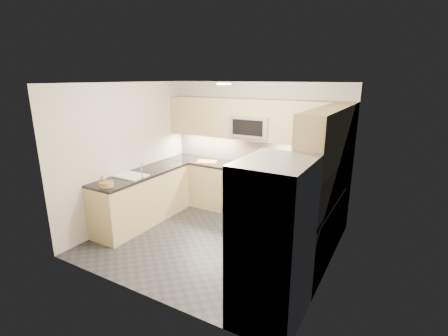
% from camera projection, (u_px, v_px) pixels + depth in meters
% --- Properties ---
extents(floor, '(3.60, 3.20, 0.00)m').
position_uv_depth(floor, '(213.00, 240.00, 5.31)').
color(floor, '#232328').
rests_on(floor, ground).
extents(ceiling, '(3.60, 3.20, 0.02)m').
position_uv_depth(ceiling, '(212.00, 83.00, 4.63)').
color(ceiling, beige).
rests_on(ceiling, wall_back).
extents(wall_back, '(3.60, 0.02, 2.50)m').
position_uv_depth(wall_back, '(256.00, 148.00, 6.31)').
color(wall_back, '#BBB0A3').
rests_on(wall_back, floor).
extents(wall_front, '(3.60, 0.02, 2.50)m').
position_uv_depth(wall_front, '(138.00, 200.00, 3.64)').
color(wall_front, '#BBB0A3').
rests_on(wall_front, floor).
extents(wall_left, '(0.02, 3.20, 2.50)m').
position_uv_depth(wall_left, '(128.00, 154.00, 5.83)').
color(wall_left, '#BBB0A3').
rests_on(wall_left, floor).
extents(wall_right, '(0.02, 3.20, 2.50)m').
position_uv_depth(wall_right, '(333.00, 186.00, 4.11)').
color(wall_right, '#BBB0A3').
rests_on(wall_right, floor).
extents(base_cab_back_left, '(1.42, 0.60, 0.90)m').
position_uv_depth(base_cab_back_left, '(201.00, 183.00, 6.80)').
color(base_cab_back_left, tan).
rests_on(base_cab_back_left, floor).
extents(base_cab_back_right, '(1.42, 0.60, 0.90)m').
position_uv_depth(base_cab_back_right, '(304.00, 202.00, 5.75)').
color(base_cab_back_right, tan).
rests_on(base_cab_back_right, floor).
extents(base_cab_right, '(0.60, 1.70, 0.90)m').
position_uv_depth(base_cab_right, '(309.00, 233.00, 4.60)').
color(base_cab_right, tan).
rests_on(base_cab_right, floor).
extents(base_cab_peninsula, '(0.60, 2.00, 0.90)m').
position_uv_depth(base_cab_peninsula, '(143.00, 198.00, 5.91)').
color(base_cab_peninsula, tan).
rests_on(base_cab_peninsula, floor).
extents(countertop_back_left, '(1.42, 0.63, 0.04)m').
position_uv_depth(countertop_back_left, '(201.00, 161.00, 6.67)').
color(countertop_back_left, black).
rests_on(countertop_back_left, base_cab_back_left).
extents(countertop_back_right, '(1.42, 0.63, 0.04)m').
position_uv_depth(countertop_back_right, '(306.00, 176.00, 5.63)').
color(countertop_back_right, black).
rests_on(countertop_back_right, base_cab_back_right).
extents(countertop_right, '(0.63, 1.70, 0.04)m').
position_uv_depth(countertop_right, '(311.00, 202.00, 4.47)').
color(countertop_right, black).
rests_on(countertop_right, base_cab_right).
extents(countertop_peninsula, '(0.63, 2.00, 0.04)m').
position_uv_depth(countertop_peninsula, '(141.00, 174.00, 5.78)').
color(countertop_peninsula, black).
rests_on(countertop_peninsula, base_cab_peninsula).
extents(upper_cab_back, '(3.60, 0.35, 0.75)m').
position_uv_depth(upper_cab_back, '(253.00, 119.00, 6.01)').
color(upper_cab_back, tan).
rests_on(upper_cab_back, wall_back).
extents(upper_cab_right, '(0.35, 1.95, 0.75)m').
position_uv_depth(upper_cab_right, '(328.00, 137.00, 4.27)').
color(upper_cab_right, tan).
rests_on(upper_cab_right, wall_right).
extents(backsplash_back, '(3.60, 0.01, 0.51)m').
position_uv_depth(backsplash_back, '(256.00, 151.00, 6.32)').
color(backsplash_back, tan).
rests_on(backsplash_back, wall_back).
extents(backsplash_right, '(0.01, 2.30, 0.51)m').
position_uv_depth(backsplash_right, '(339.00, 181.00, 4.50)').
color(backsplash_right, tan).
rests_on(backsplash_right, wall_right).
extents(gas_range, '(0.76, 0.65, 0.91)m').
position_uv_depth(gas_range, '(248.00, 191.00, 6.25)').
color(gas_range, '#A6A7AE').
rests_on(gas_range, floor).
extents(range_cooktop, '(0.76, 0.65, 0.03)m').
position_uv_depth(range_cooktop, '(248.00, 168.00, 6.13)').
color(range_cooktop, black).
rests_on(range_cooktop, gas_range).
extents(oven_door_glass, '(0.62, 0.02, 0.45)m').
position_uv_depth(oven_door_glass, '(240.00, 197.00, 5.98)').
color(oven_door_glass, black).
rests_on(oven_door_glass, gas_range).
extents(oven_handle, '(0.60, 0.02, 0.02)m').
position_uv_depth(oven_handle, '(240.00, 183.00, 5.89)').
color(oven_handle, '#B2B5BA').
rests_on(oven_handle, gas_range).
extents(microwave, '(0.76, 0.40, 0.40)m').
position_uv_depth(microwave, '(252.00, 126.00, 6.02)').
color(microwave, '#9B9DA3').
rests_on(microwave, upper_cab_back).
extents(microwave_door, '(0.60, 0.01, 0.28)m').
position_uv_depth(microwave_door, '(247.00, 128.00, 5.85)').
color(microwave_door, black).
rests_on(microwave_door, microwave).
extents(refrigerator, '(0.70, 0.90, 1.80)m').
position_uv_depth(refrigerator, '(273.00, 243.00, 3.41)').
color(refrigerator, '#AAADB2').
rests_on(refrigerator, floor).
extents(fridge_handle_left, '(0.02, 0.02, 1.20)m').
position_uv_depth(fridge_handle_left, '(234.00, 237.00, 3.43)').
color(fridge_handle_left, '#B2B5BA').
rests_on(fridge_handle_left, refrigerator).
extents(fridge_handle_right, '(0.02, 0.02, 1.20)m').
position_uv_depth(fridge_handle_right, '(248.00, 224.00, 3.73)').
color(fridge_handle_right, '#B2B5BA').
rests_on(fridge_handle_right, refrigerator).
extents(sink_basin, '(0.52, 0.38, 0.16)m').
position_uv_depth(sink_basin, '(131.00, 180.00, 5.58)').
color(sink_basin, white).
rests_on(sink_basin, base_cab_peninsula).
extents(faucet, '(0.03, 0.03, 0.28)m').
position_uv_depth(faucet, '(142.00, 170.00, 5.40)').
color(faucet, silver).
rests_on(faucet, countertop_peninsula).
extents(utensil_bowl, '(0.30, 0.30, 0.16)m').
position_uv_depth(utensil_bowl, '(318.00, 174.00, 5.40)').
color(utensil_bowl, '#4DAE4A').
rests_on(utensil_bowl, countertop_back_right).
extents(cutting_board, '(0.45, 0.38, 0.01)m').
position_uv_depth(cutting_board, '(207.00, 162.00, 6.50)').
color(cutting_board, '#D06413').
rests_on(cutting_board, countertop_back_left).
extents(fruit_basket, '(0.23, 0.23, 0.08)m').
position_uv_depth(fruit_basket, '(107.00, 184.00, 5.03)').
color(fruit_basket, olive).
rests_on(fruit_basket, countertop_peninsula).
extents(fruit_apple, '(0.07, 0.07, 0.07)m').
position_uv_depth(fruit_apple, '(103.00, 178.00, 5.07)').
color(fruit_apple, '#A61315').
rests_on(fruit_apple, fruit_basket).
extents(fruit_pear, '(0.07, 0.07, 0.07)m').
position_uv_depth(fruit_pear, '(103.00, 179.00, 5.05)').
color(fruit_pear, '#60BC50').
rests_on(fruit_pear, fruit_basket).
extents(dish_towel_check, '(0.16, 0.03, 0.29)m').
position_uv_depth(dish_towel_check, '(231.00, 191.00, 6.00)').
color(dish_towel_check, silver).
rests_on(dish_towel_check, oven_handle).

